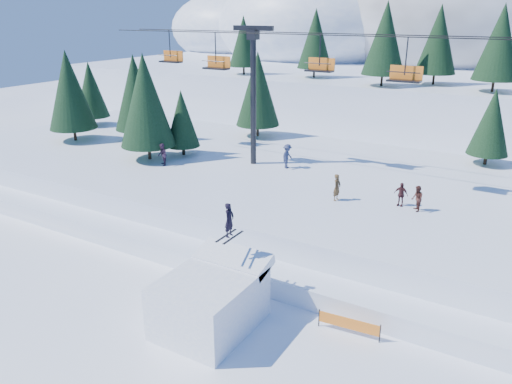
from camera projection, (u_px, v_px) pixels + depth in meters
The scene contains 10 objects.
ground at pixel (219, 356), 21.10m from camera, with size 160.00×160.00×0.00m, color white.
mid_shelf at pixel (363, 199), 35.26m from camera, with size 70.00×22.00×2.50m, color white.
berm at pixel (301, 266), 27.40m from camera, with size 70.00×6.00×1.10m, color white.
mountain_ridge at pixel (451, 38), 79.66m from camera, with size 119.00×60.00×26.46m.
jump_kicker at pixel (211, 299), 22.72m from camera, with size 3.76×5.12×5.60m.
chairlift at pixel (390, 84), 31.97m from camera, with size 46.00×3.21×10.28m.
conifer_stand at pixel (375, 121), 33.64m from camera, with size 63.48×17.39×8.36m.
distant_skiers at pixel (328, 172), 34.16m from camera, with size 33.24×7.17×1.86m.
banner_near at pixel (349, 324), 22.36m from camera, with size 2.85×0.29×0.90m.
banner_far at pixel (472, 326), 22.17m from camera, with size 2.71×0.95×0.90m.
Camera 1 is at (10.22, -14.25, 13.73)m, focal length 35.00 mm.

